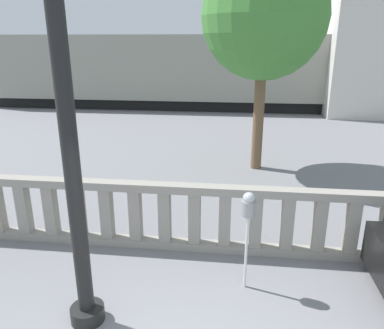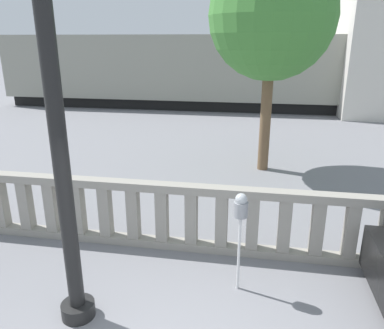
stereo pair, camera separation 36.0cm
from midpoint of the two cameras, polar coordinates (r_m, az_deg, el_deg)
name	(u,v)px [view 2 (the right image)]	position (r m, az deg, el deg)	size (l,w,h in m)	color
balustrade	(206,219)	(6.47, 3.82, -8.32)	(16.07, 0.24, 1.21)	gray
lamppost	(58,138)	(4.45, -17.54, 3.81)	(0.44, 0.44, 5.13)	black
parking_meter	(241,212)	(5.29, 9.39, -7.15)	(0.20, 0.20, 1.52)	silver
train_near	(235,71)	(20.27, 7.04, 13.99)	(24.38, 3.04, 4.36)	black
tree_left	(272,17)	(10.38, 13.13, 21.11)	(3.24, 3.24, 5.71)	brown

